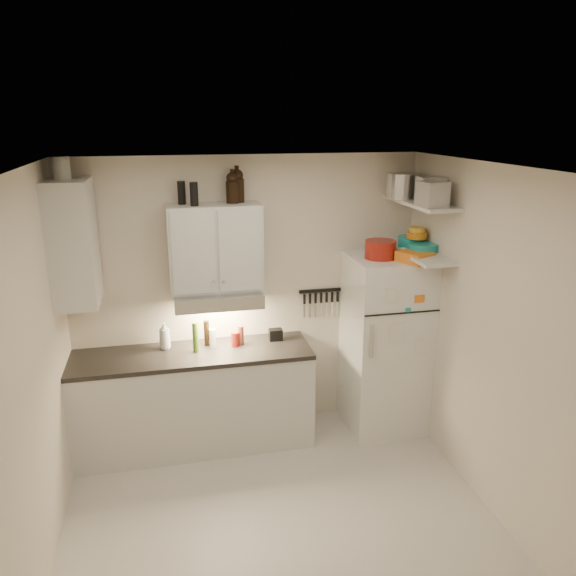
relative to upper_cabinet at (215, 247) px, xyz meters
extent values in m
cube|color=beige|center=(0.30, -1.33, -1.84)|extent=(3.20, 3.00, 0.02)
cube|color=white|center=(0.30, -1.33, 0.78)|extent=(3.20, 3.00, 0.02)
cube|color=beige|center=(0.30, 0.18, -0.53)|extent=(3.20, 0.02, 2.60)
cube|color=beige|center=(-1.31, -1.33, -0.53)|extent=(0.02, 3.00, 2.60)
cube|color=beige|center=(1.91, -1.33, -0.53)|extent=(0.02, 3.00, 2.60)
cube|color=silver|center=(-0.25, -0.14, -1.39)|extent=(2.10, 0.60, 0.88)
cube|color=black|center=(-0.25, -0.14, -0.93)|extent=(2.10, 0.62, 0.04)
cube|color=silver|center=(0.00, 0.00, 0.00)|extent=(0.80, 0.33, 0.75)
cube|color=silver|center=(-1.14, -0.14, 0.12)|extent=(0.33, 0.55, 1.00)
cube|color=silver|center=(0.00, -0.06, -0.44)|extent=(0.76, 0.46, 0.12)
cube|color=white|center=(1.55, -0.18, -0.98)|extent=(0.70, 0.68, 1.70)
cube|color=silver|center=(1.75, -0.31, 0.38)|extent=(0.30, 0.95, 0.03)
cube|color=silver|center=(1.75, -0.31, -0.07)|extent=(0.30, 0.95, 0.03)
cube|color=black|center=(1.00, 0.15, -0.51)|extent=(0.42, 0.02, 0.03)
cylinder|color=maroon|center=(1.44, -0.21, -0.04)|extent=(0.34, 0.34, 0.16)
cube|color=orange|center=(1.68, -0.41, -0.08)|extent=(0.31, 0.34, 0.09)
cylinder|color=silver|center=(1.64, -0.27, -0.08)|extent=(0.06, 0.06, 0.10)
cylinder|color=silver|center=(1.68, -0.09, 0.50)|extent=(0.40, 0.40, 0.22)
cube|color=#AAAAAD|center=(1.79, -0.40, 0.50)|extent=(0.23, 0.21, 0.21)
cube|color=#AAAAAD|center=(1.70, -0.61, 0.49)|extent=(0.23, 0.23, 0.20)
cylinder|color=teal|center=(1.77, -0.12, 0.00)|extent=(0.23, 0.23, 0.09)
cylinder|color=#CB6F13|center=(1.79, -0.20, 0.07)|extent=(0.18, 0.18, 0.05)
cylinder|color=gold|center=(1.79, -0.20, 0.12)|extent=(0.14, 0.14, 0.05)
cylinder|color=teal|center=(1.81, -0.31, -0.02)|extent=(0.35, 0.35, 0.07)
cylinder|color=black|center=(-0.16, -0.06, 0.47)|extent=(0.07, 0.07, 0.20)
cylinder|color=black|center=(-0.26, 0.06, 0.47)|extent=(0.08, 0.08, 0.19)
cylinder|color=silver|center=(-1.16, -0.13, 0.71)|extent=(0.16, 0.16, 0.17)
imported|color=silver|center=(-0.48, 0.00, -0.76)|extent=(0.14, 0.14, 0.29)
cylinder|color=maroon|center=(0.20, -0.05, -0.82)|extent=(0.07, 0.07, 0.18)
cylinder|color=#49741D|center=(-0.21, -0.13, -0.77)|extent=(0.06, 0.06, 0.28)
cylinder|color=black|center=(-0.11, 0.00, -0.78)|extent=(0.06, 0.06, 0.24)
cylinder|color=silver|center=(-0.06, -0.06, -0.82)|extent=(0.07, 0.07, 0.18)
cylinder|color=maroon|center=(0.14, -0.08, -0.84)|extent=(0.08, 0.08, 0.14)
cube|color=black|center=(0.53, -0.01, -0.85)|extent=(0.12, 0.09, 0.10)
camera|label=1|loc=(-0.42, -4.78, 1.08)|focal=35.00mm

